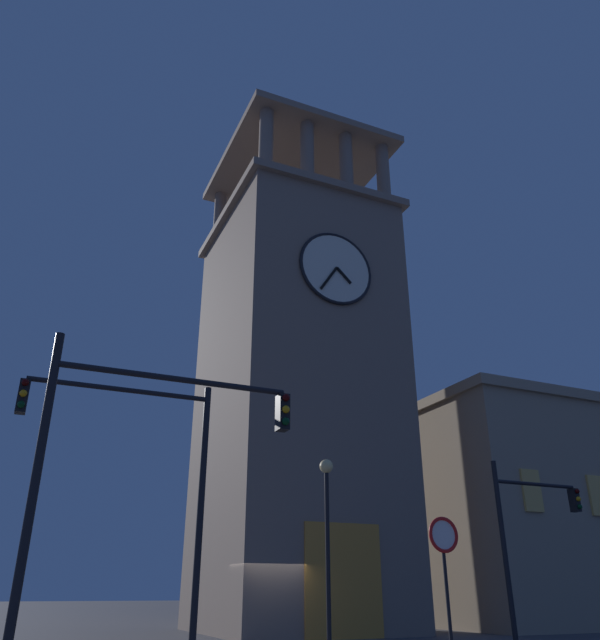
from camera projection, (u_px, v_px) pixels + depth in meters
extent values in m
cube|color=gray|center=(296.00, 406.00, 29.71)|extent=(7.87, 8.94, 19.56)
cube|color=gray|center=(296.00, 230.00, 33.75)|extent=(8.47, 9.54, 0.40)
cylinder|color=gray|center=(383.00, 175.00, 32.58)|extent=(0.70, 0.70, 3.70)
cylinder|color=gray|center=(346.00, 165.00, 31.76)|extent=(0.70, 0.70, 3.70)
cylinder|color=gray|center=(307.00, 153.00, 30.93)|extent=(0.70, 0.70, 3.70)
cylinder|color=gray|center=(266.00, 141.00, 30.11)|extent=(0.70, 0.70, 3.70)
cylinder|color=gray|center=(320.00, 244.00, 39.05)|extent=(0.70, 0.70, 3.70)
cylinder|color=gray|center=(288.00, 237.00, 38.22)|extent=(0.70, 0.70, 3.70)
cylinder|color=gray|center=(254.00, 229.00, 37.40)|extent=(0.70, 0.70, 3.70)
cylinder|color=gray|center=(219.00, 221.00, 36.57)|extent=(0.70, 0.70, 3.70)
cube|color=gray|center=(297.00, 170.00, 35.41)|extent=(8.47, 9.54, 0.40)
cylinder|color=black|center=(297.00, 153.00, 35.90)|extent=(0.12, 0.12, 2.03)
cylinder|color=silver|center=(336.00, 268.00, 28.08)|extent=(3.52, 0.12, 3.52)
torus|color=black|center=(336.00, 268.00, 28.07)|extent=(3.68, 0.16, 3.68)
cube|color=black|center=(344.00, 275.00, 27.99)|extent=(0.78, 0.06, 0.76)
cube|color=black|center=(329.00, 278.00, 27.60)|extent=(0.93, 0.06, 1.31)
cube|color=orange|center=(343.00, 579.00, 22.87)|extent=(3.20, 0.24, 4.00)
cube|color=gray|center=(591.00, 520.00, 32.87)|extent=(19.57, 8.08, 10.21)
cube|color=gray|center=(573.00, 422.00, 35.03)|extent=(19.97, 8.48, 0.50)
cube|color=#E0B259|center=(597.00, 496.00, 28.20)|extent=(1.00, 0.12, 1.80)
cube|color=#E0B259|center=(532.00, 490.00, 26.75)|extent=(1.00, 0.12, 1.80)
cylinder|color=black|center=(505.00, 551.00, 18.70)|extent=(0.16, 0.16, 5.44)
cylinder|color=black|center=(535.00, 484.00, 20.15)|extent=(3.26, 0.12, 0.12)
cube|color=black|center=(574.00, 500.00, 20.58)|extent=(0.22, 0.30, 0.75)
sphere|color=#360505|center=(577.00, 491.00, 20.54)|extent=(0.16, 0.16, 0.16)
sphere|color=orange|center=(578.00, 499.00, 20.44)|extent=(0.16, 0.16, 0.16)
sphere|color=#063316|center=(580.00, 507.00, 20.34)|extent=(0.16, 0.16, 0.16)
cylinder|color=black|center=(200.00, 518.00, 14.05)|extent=(0.16, 0.16, 6.24)
cylinder|color=black|center=(122.00, 390.00, 14.41)|extent=(4.16, 0.12, 0.12)
cube|color=black|center=(23.00, 397.00, 13.47)|extent=(0.22, 0.30, 0.75)
sphere|color=#360505|center=(25.00, 382.00, 13.43)|extent=(0.16, 0.16, 0.16)
sphere|color=orange|center=(23.00, 393.00, 13.33)|extent=(0.16, 0.16, 0.16)
sphere|color=#063316|center=(21.00, 404.00, 13.23)|extent=(0.16, 0.16, 0.16)
cylinder|color=black|center=(32.00, 500.00, 10.20)|extent=(0.16, 0.16, 5.98)
cylinder|color=black|center=(177.00, 379.00, 12.01)|extent=(4.49, 0.12, 0.12)
cube|color=black|center=(283.00, 413.00, 12.67)|extent=(0.22, 0.30, 0.75)
sphere|color=#360505|center=(286.00, 397.00, 12.63)|extent=(0.16, 0.16, 0.16)
sphere|color=orange|center=(286.00, 409.00, 12.53)|extent=(0.16, 0.16, 0.16)
sphere|color=#063316|center=(286.00, 421.00, 12.42)|extent=(0.16, 0.16, 0.16)
cylinder|color=black|center=(328.00, 557.00, 18.74)|extent=(0.14, 0.14, 5.08)
sphere|color=#F9DB8C|center=(326.00, 466.00, 19.86)|extent=(0.44, 0.44, 0.44)
cylinder|color=black|center=(448.00, 600.00, 13.27)|extent=(0.08, 0.08, 2.85)
cylinder|color=white|center=(443.00, 535.00, 13.77)|extent=(0.70, 0.04, 0.70)
torus|color=red|center=(444.00, 535.00, 13.76)|extent=(0.78, 0.08, 0.78)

